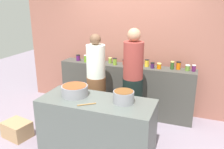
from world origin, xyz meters
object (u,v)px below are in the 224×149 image
at_px(preserve_jar_1, 86,58).
at_px(cook_in_cap, 133,87).
at_px(preserve_jar_13, 188,68).
at_px(cooking_pot_center, 124,97).
at_px(preserve_jar_12, 178,65).
at_px(bread_crate, 17,129).
at_px(preserve_jar_10, 159,66).
at_px(cook_with_tongs, 96,85).
at_px(preserve_jar_2, 91,59).
at_px(preserve_jar_11, 172,65).
at_px(cooking_pot_left, 75,90).
at_px(wooden_spoon, 87,104).
at_px(preserve_jar_6, 125,62).
at_px(preserve_jar_7, 136,62).
at_px(preserve_jar_14, 194,68).
at_px(preserve_jar_8, 147,63).
at_px(preserve_jar_4, 110,60).
at_px(preserve_jar_3, 99,59).
at_px(preserve_jar_5, 115,61).
at_px(preserve_jar_9, 152,65).

bearing_deg(preserve_jar_1, cook_in_cap, -27.55).
distance_m(preserve_jar_13, cooking_pot_center, 1.57).
relative_size(preserve_jar_12, bread_crate, 0.33).
bearing_deg(preserve_jar_10, cook_with_tongs, -148.54).
bearing_deg(cook_with_tongs, preserve_jar_2, 122.00).
bearing_deg(preserve_jar_13, preserve_jar_11, 179.81).
height_order(preserve_jar_2, cooking_pot_center, preserve_jar_2).
bearing_deg(bread_crate, preserve_jar_1, 67.81).
height_order(cooking_pot_left, wooden_spoon, cooking_pot_left).
bearing_deg(preserve_jar_6, preserve_jar_2, -172.78).
relative_size(preserve_jar_2, cook_in_cap, 0.07).
xyz_separation_m(preserve_jar_7, cook_with_tongs, (-0.54, -0.69, -0.32)).
distance_m(preserve_jar_10, cook_in_cap, 0.76).
relative_size(preserve_jar_2, preserve_jar_14, 1.13).
bearing_deg(preserve_jar_8, preserve_jar_6, -178.23).
distance_m(preserve_jar_6, cook_in_cap, 0.82).
xyz_separation_m(preserve_jar_4, cook_with_tongs, (-0.01, -0.67, -0.31)).
distance_m(cook_with_tongs, bread_crate, 1.54).
height_order(preserve_jar_13, cook_in_cap, cook_in_cap).
height_order(preserve_jar_2, preserve_jar_11, preserve_jar_11).
bearing_deg(preserve_jar_3, preserve_jar_2, -129.45).
relative_size(preserve_jar_10, bread_crate, 0.24).
xyz_separation_m(preserve_jar_10, preserve_jar_12, (0.34, 0.08, 0.02)).
distance_m(preserve_jar_2, preserve_jar_8, 1.13).
height_order(preserve_jar_2, preserve_jar_10, preserve_jar_2).
bearing_deg(cook_in_cap, preserve_jar_14, 36.94).
bearing_deg(preserve_jar_3, preserve_jar_11, -1.48).
bearing_deg(preserve_jar_14, preserve_jar_13, 177.23).
bearing_deg(preserve_jar_12, wooden_spoon, -122.64).
distance_m(preserve_jar_10, preserve_jar_13, 0.51).
bearing_deg(cook_in_cap, preserve_jar_5, 131.53).
bearing_deg(preserve_jar_1, preserve_jar_6, 5.94).
height_order(preserve_jar_6, preserve_jar_7, preserve_jar_7).
bearing_deg(preserve_jar_13, preserve_jar_6, -179.87).
xyz_separation_m(preserve_jar_7, cook_in_cap, (0.14, -0.72, -0.25)).
xyz_separation_m(preserve_jar_2, preserve_jar_7, (0.91, 0.11, 0.00)).
height_order(preserve_jar_1, preserve_jar_6, preserve_jar_1).
relative_size(preserve_jar_4, cook_in_cap, 0.06).
height_order(preserve_jar_12, wooden_spoon, preserve_jar_12).
relative_size(preserve_jar_3, wooden_spoon, 0.46).
bearing_deg(preserve_jar_5, cook_with_tongs, -103.81).
relative_size(preserve_jar_3, cooking_pot_center, 0.42).
relative_size(cooking_pot_center, cook_with_tongs, 0.17).
bearing_deg(cooking_pot_left, preserve_jar_7, 67.50).
height_order(preserve_jar_14, cooking_pot_left, preserve_jar_14).
bearing_deg(cooking_pot_center, bread_crate, -174.06).
relative_size(preserve_jar_9, cooking_pot_center, 0.37).
xyz_separation_m(preserve_jar_4, preserve_jar_11, (1.22, -0.00, 0.02)).
distance_m(preserve_jar_1, wooden_spoon, 1.74).
bearing_deg(preserve_jar_14, preserve_jar_12, 173.07).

